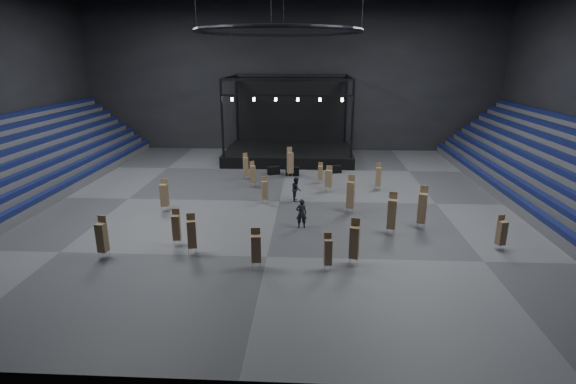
{
  "coord_description": "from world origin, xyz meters",
  "views": [
    {
      "loc": [
        2.49,
        -34.47,
        11.33
      ],
      "look_at": [
        0.79,
        -2.0,
        1.4
      ],
      "focal_mm": 28.0,
      "sensor_mm": 36.0,
      "label": 1
    }
  ],
  "objects_px": {
    "man_center": "(301,213)",
    "stage": "(289,145)",
    "chair_stack_6": "(378,176)",
    "chair_stack_15": "(164,195)",
    "chair_stack_2": "(265,190)",
    "chair_stack_8": "(290,162)",
    "flight_case_left": "(274,170)",
    "chair_stack_0": "(192,233)",
    "chair_stack_9": "(392,213)",
    "chair_stack_17": "(351,194)",
    "chair_stack_1": "(422,207)",
    "chair_stack_11": "(253,174)",
    "chair_stack_4": "(328,251)",
    "chair_stack_13": "(256,248)",
    "chair_stack_7": "(320,172)",
    "flight_case_mid": "(292,171)",
    "chair_stack_14": "(246,166)",
    "flight_case_right": "(336,169)",
    "chair_stack_10": "(329,178)",
    "crew_member": "(296,189)",
    "chair_stack_16": "(176,227)",
    "chair_stack_5": "(102,237)",
    "chair_stack_3": "(354,241)"
  },
  "relations": [
    {
      "from": "flight_case_mid",
      "to": "flight_case_left",
      "type": "bearing_deg",
      "value": 169.8
    },
    {
      "from": "chair_stack_0",
      "to": "chair_stack_9",
      "type": "relative_size",
      "value": 0.86
    },
    {
      "from": "chair_stack_2",
      "to": "chair_stack_15",
      "type": "distance_m",
      "value": 7.66
    },
    {
      "from": "chair_stack_5",
      "to": "chair_stack_16",
      "type": "xyz_separation_m",
      "value": [
        3.74,
        2.03,
        -0.11
      ]
    },
    {
      "from": "chair_stack_4",
      "to": "chair_stack_10",
      "type": "distance_m",
      "value": 14.89
    },
    {
      "from": "chair_stack_8",
      "to": "flight_case_left",
      "type": "bearing_deg",
      "value": 125.97
    },
    {
      "from": "flight_case_mid",
      "to": "chair_stack_14",
      "type": "distance_m",
      "value": 4.75
    },
    {
      "from": "chair_stack_6",
      "to": "chair_stack_10",
      "type": "xyz_separation_m",
      "value": [
        -4.35,
        -0.76,
        -0.01
      ]
    },
    {
      "from": "chair_stack_2",
      "to": "flight_case_right",
      "type": "bearing_deg",
      "value": 42.69
    },
    {
      "from": "chair_stack_4",
      "to": "chair_stack_6",
      "type": "distance_m",
      "value": 16.39
    },
    {
      "from": "flight_case_left",
      "to": "chair_stack_6",
      "type": "bearing_deg",
      "value": -26.98
    },
    {
      "from": "chair_stack_4",
      "to": "man_center",
      "type": "bearing_deg",
      "value": 97.89
    },
    {
      "from": "stage",
      "to": "chair_stack_9",
      "type": "relative_size",
      "value": 4.84
    },
    {
      "from": "chair_stack_14",
      "to": "chair_stack_17",
      "type": "height_order",
      "value": "chair_stack_17"
    },
    {
      "from": "chair_stack_13",
      "to": "chair_stack_15",
      "type": "height_order",
      "value": "chair_stack_15"
    },
    {
      "from": "chair_stack_6",
      "to": "chair_stack_15",
      "type": "distance_m",
      "value": 18.06
    },
    {
      "from": "flight_case_mid",
      "to": "chair_stack_3",
      "type": "xyz_separation_m",
      "value": [
        4.27,
        -19.38,
        0.95
      ]
    },
    {
      "from": "chair_stack_6",
      "to": "man_center",
      "type": "xyz_separation_m",
      "value": [
        -6.48,
        -9.37,
        -0.2
      ]
    },
    {
      "from": "flight_case_mid",
      "to": "chair_stack_8",
      "type": "relative_size",
      "value": 0.44
    },
    {
      "from": "chair_stack_9",
      "to": "stage",
      "type": "bearing_deg",
      "value": 122.66
    },
    {
      "from": "chair_stack_9",
      "to": "man_center",
      "type": "xyz_separation_m",
      "value": [
        -5.91,
        0.92,
        -0.46
      ]
    },
    {
      "from": "chair_stack_1",
      "to": "chair_stack_17",
      "type": "distance_m",
      "value": 5.43
    },
    {
      "from": "chair_stack_0",
      "to": "chair_stack_17",
      "type": "xyz_separation_m",
      "value": [
        9.92,
        7.71,
        0.18
      ]
    },
    {
      "from": "chair_stack_3",
      "to": "chair_stack_4",
      "type": "bearing_deg",
      "value": -138.97
    },
    {
      "from": "chair_stack_13",
      "to": "man_center",
      "type": "bearing_deg",
      "value": 61.33
    },
    {
      "from": "chair_stack_3",
      "to": "chair_stack_4",
      "type": "distance_m",
      "value": 1.71
    },
    {
      "from": "chair_stack_4",
      "to": "chair_stack_8",
      "type": "relative_size",
      "value": 0.73
    },
    {
      "from": "flight_case_left",
      "to": "chair_stack_11",
      "type": "height_order",
      "value": "chair_stack_11"
    },
    {
      "from": "chair_stack_6",
      "to": "chair_stack_11",
      "type": "xyz_separation_m",
      "value": [
        -11.06,
        0.38,
        -0.04
      ]
    },
    {
      "from": "flight_case_mid",
      "to": "chair_stack_2",
      "type": "bearing_deg",
      "value": -101.85
    },
    {
      "from": "flight_case_mid",
      "to": "chair_stack_3",
      "type": "bearing_deg",
      "value": -77.56
    },
    {
      "from": "chair_stack_1",
      "to": "chair_stack_10",
      "type": "distance_m",
      "value": 10.32
    },
    {
      "from": "stage",
      "to": "chair_stack_4",
      "type": "xyz_separation_m",
      "value": [
        3.49,
        -28.23,
        -0.34
      ]
    },
    {
      "from": "chair_stack_7",
      "to": "flight_case_mid",
      "type": "bearing_deg",
      "value": 138.39
    },
    {
      "from": "chair_stack_2",
      "to": "chair_stack_7",
      "type": "relative_size",
      "value": 1.13
    },
    {
      "from": "flight_case_mid",
      "to": "crew_member",
      "type": "xyz_separation_m",
      "value": [
        0.65,
        -7.97,
        0.55
      ]
    },
    {
      "from": "flight_case_right",
      "to": "chair_stack_13",
      "type": "distance_m",
      "value": 22.08
    },
    {
      "from": "man_center",
      "to": "stage",
      "type": "bearing_deg",
      "value": -94.8
    },
    {
      "from": "chair_stack_3",
      "to": "chair_stack_15",
      "type": "relative_size",
      "value": 1.07
    },
    {
      "from": "chair_stack_9",
      "to": "crew_member",
      "type": "xyz_separation_m",
      "value": [
        -6.45,
        6.85,
        -0.5
      ]
    },
    {
      "from": "chair_stack_11",
      "to": "chair_stack_15",
      "type": "height_order",
      "value": "chair_stack_15"
    },
    {
      "from": "flight_case_mid",
      "to": "chair_stack_13",
      "type": "relative_size",
      "value": 0.56
    },
    {
      "from": "chair_stack_5",
      "to": "chair_stack_0",
      "type": "bearing_deg",
      "value": 17.43
    },
    {
      "from": "chair_stack_16",
      "to": "flight_case_mid",
      "type": "bearing_deg",
      "value": 62.47
    },
    {
      "from": "chair_stack_13",
      "to": "chair_stack_15",
      "type": "bearing_deg",
      "value": 123.19
    },
    {
      "from": "chair_stack_4",
      "to": "chair_stack_14",
      "type": "xyz_separation_m",
      "value": [
        -7.14,
        18.48,
        0.17
      ]
    },
    {
      "from": "stage",
      "to": "chair_stack_1",
      "type": "distance_m",
      "value": 23.94
    },
    {
      "from": "chair_stack_11",
      "to": "crew_member",
      "type": "xyz_separation_m",
      "value": [
        4.03,
        -3.82,
        -0.21
      ]
    },
    {
      "from": "chair_stack_8",
      "to": "chair_stack_10",
      "type": "relative_size",
      "value": 1.3
    },
    {
      "from": "chair_stack_13",
      "to": "chair_stack_16",
      "type": "distance_m",
      "value": 6.03
    }
  ]
}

